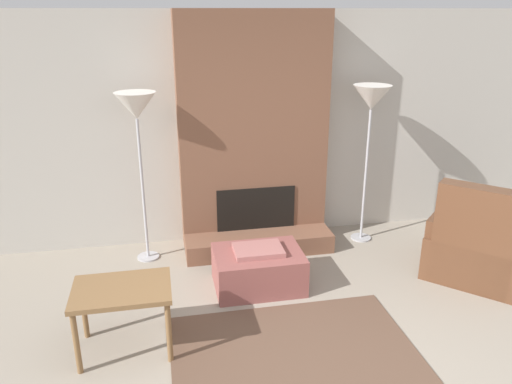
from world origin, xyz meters
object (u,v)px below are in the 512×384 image
object	(u,v)px
side_table	(122,296)
floor_lamp_right	(371,103)
floor_lamp_left	(136,112)
armchair	(477,248)
ottoman	(258,269)

from	to	relation	value
side_table	floor_lamp_right	size ratio (longest dim) A/B	0.42
floor_lamp_right	floor_lamp_left	bearing A→B (deg)	180.00
floor_lamp_left	armchair	bearing A→B (deg)	-17.92
armchair	side_table	distance (m)	3.50
ottoman	side_table	bearing A→B (deg)	-149.09
armchair	side_table	bearing A→B (deg)	53.73
ottoman	armchair	bearing A→B (deg)	-5.83
ottoman	floor_lamp_right	bearing A→B (deg)	30.36
side_table	floor_lamp_right	distance (m)	3.30
armchair	ottoman	bearing A→B (deg)	39.45
ottoman	floor_lamp_left	distance (m)	1.98
ottoman	side_table	xyz separation A→B (m)	(-1.24, -0.74, 0.29)
armchair	floor_lamp_right	bearing A→B (deg)	-8.19
armchair	floor_lamp_left	distance (m)	3.70
side_table	floor_lamp_left	distance (m)	1.95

